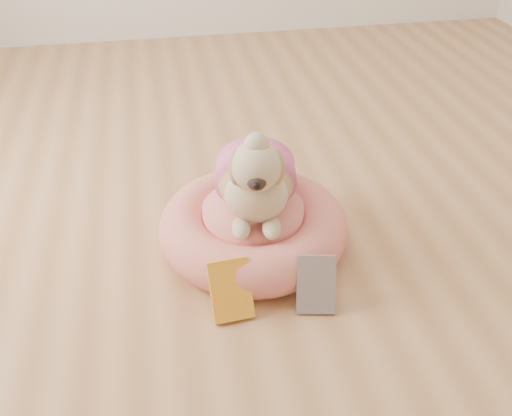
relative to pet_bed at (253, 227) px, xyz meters
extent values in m
plane|color=#A97446|center=(0.16, -0.04, -0.08)|extent=(4.50, 4.50, 0.00)
cylinder|color=#E25864|center=(0.00, 0.00, -0.03)|extent=(0.45, 0.45, 0.09)
torus|color=#E25864|center=(0.00, 0.00, 0.00)|extent=(0.62, 0.62, 0.16)
cylinder|color=#E25864|center=(0.00, 0.00, 0.04)|extent=(0.33, 0.33, 0.09)
cube|color=yellow|center=(-0.12, -0.29, 0.01)|extent=(0.13, 0.12, 0.17)
cube|color=silver|center=(0.13, -0.31, 0.01)|extent=(0.13, 0.11, 0.17)
camera|label=1|loc=(-0.27, -1.49, 1.14)|focal=40.00mm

